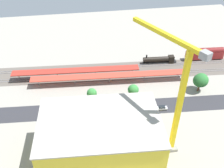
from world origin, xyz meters
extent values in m
plane|color=gray|center=(0.00, 0.00, 0.00)|extent=(193.91, 193.91, 0.00)
cube|color=#5B544C|center=(0.00, -22.21, 0.00)|extent=(121.93, 23.13, 0.01)
cube|color=#2D2D33|center=(0.00, 3.92, 0.00)|extent=(121.53, 17.26, 0.01)
cube|color=#9E9EA8|center=(0.00, -26.37, 0.18)|extent=(120.92, 8.40, 0.12)
cube|color=#9E9EA8|center=(0.00, -24.93, 0.18)|extent=(120.92, 8.40, 0.12)
cube|color=#9E9EA8|center=(0.00, -19.48, 0.18)|extent=(120.92, 8.40, 0.12)
cube|color=#9E9EA8|center=(0.00, -18.04, 0.18)|extent=(120.92, 8.40, 0.12)
cube|color=#C63D2D|center=(-0.43, -13.32, 3.88)|extent=(68.67, 8.70, 0.34)
cylinder|color=slate|center=(-31.20, -11.21, 1.86)|extent=(0.30, 0.30, 3.71)
cylinder|color=slate|center=(-15.82, -12.26, 1.86)|extent=(0.30, 0.30, 3.71)
cylinder|color=slate|center=(-0.43, -13.32, 1.86)|extent=(0.30, 0.30, 3.71)
cylinder|color=slate|center=(14.96, -14.37, 1.86)|extent=(0.30, 0.30, 3.71)
cylinder|color=slate|center=(30.35, -15.42, 1.86)|extent=(0.30, 0.30, 3.71)
cube|color=#A82D23|center=(13.92, -19.63, 3.91)|extent=(57.00, 8.07, 0.42)
cylinder|color=slate|center=(-11.60, -17.89, 1.85)|extent=(0.30, 0.30, 3.69)
cylinder|color=slate|center=(5.41, -19.05, 1.85)|extent=(0.30, 0.30, 3.69)
cylinder|color=slate|center=(22.43, -20.22, 1.85)|extent=(0.30, 0.30, 3.69)
cylinder|color=slate|center=(39.44, -21.38, 1.85)|extent=(0.30, 0.30, 3.69)
cube|color=black|center=(-27.23, -25.65, 0.50)|extent=(16.58, 3.32, 1.00)
cylinder|color=black|center=(-25.93, -25.74, 2.22)|extent=(13.99, 3.38, 2.44)
cube|color=black|center=(-32.84, -25.27, 1.84)|extent=(2.79, 2.81, 3.69)
cylinder|color=black|center=(-20.51, -26.11, 4.14)|extent=(0.70, 0.70, 1.40)
cube|color=black|center=(-50.38, -25.65, 0.30)|extent=(17.04, 3.69, 0.60)
cube|color=maroon|center=(-50.38, -25.65, 2.53)|extent=(18.96, 4.45, 3.87)
cylinder|color=maroon|center=(-50.38, -25.65, 4.72)|extent=(18.21, 4.40, 3.17)
cube|color=black|center=(-17.92, 7.42, 0.15)|extent=(3.64, 1.97, 0.30)
cube|color=silver|center=(-17.92, 7.42, 0.67)|extent=(4.31, 2.10, 0.74)
cube|color=#1E2328|center=(-17.92, 7.42, 1.31)|extent=(2.47, 1.72, 0.55)
cube|color=black|center=(-11.65, 7.48, 0.15)|extent=(3.96, 2.10, 0.30)
cube|color=silver|center=(-11.65, 7.48, 0.66)|extent=(4.69, 2.25, 0.73)
cube|color=#1E2328|center=(-11.65, 7.48, 1.36)|extent=(2.69, 1.82, 0.66)
cube|color=black|center=(-4.79, 7.09, 0.15)|extent=(4.00, 1.94, 0.30)
cube|color=silver|center=(-4.79, 7.09, 0.74)|extent=(4.74, 2.05, 0.87)
cube|color=#1E2328|center=(-4.79, 7.09, 1.51)|extent=(2.69, 1.71, 0.67)
cube|color=black|center=(2.87, 7.17, 0.15)|extent=(3.70, 1.91, 0.30)
cube|color=silver|center=(2.87, 7.17, 0.65)|extent=(4.40, 2.01, 0.71)
cube|color=#1E2328|center=(2.87, 7.17, 1.32)|extent=(2.49, 1.71, 0.61)
cube|color=black|center=(8.61, 7.17, 0.15)|extent=(3.91, 2.06, 0.30)
cube|color=silver|center=(8.61, 7.17, 0.69)|extent=(4.63, 2.20, 0.78)
cube|color=#1E2328|center=(8.61, 7.17, 1.43)|extent=(2.65, 1.78, 0.70)
cube|color=black|center=(16.52, 7.36, 0.15)|extent=(3.60, 2.05, 0.30)
cube|color=silver|center=(16.52, 7.36, 0.75)|extent=(4.27, 2.17, 0.89)
cube|color=#1E2328|center=(16.52, 7.36, 1.46)|extent=(2.43, 1.82, 0.53)
cube|color=yellow|center=(8.48, 26.23, 7.94)|extent=(36.77, 25.54, 15.89)
cube|color=#ADA89E|center=(8.48, 26.23, 16.09)|extent=(37.41, 26.18, 0.40)
cube|color=gray|center=(-14.94, 26.41, 0.60)|extent=(3.60, 3.60, 1.20)
cube|color=yellow|center=(-14.94, 26.41, 18.73)|extent=(1.40, 1.40, 37.47)
cube|color=yellow|center=(-10.71, 17.83, 38.07)|extent=(12.19, 23.07, 1.20)
cube|color=gray|center=(-16.93, 30.44, 38.07)|extent=(2.86, 3.04, 2.00)
cube|color=black|center=(1.18, 10.04, 0.25)|extent=(9.41, 3.11, 0.50)
cube|color=white|center=(0.01, 10.16, 2.04)|extent=(7.11, 3.09, 3.07)
cube|color=maroon|center=(4.61, 9.66, 1.65)|extent=(2.58, 2.59, 2.31)
cube|color=black|center=(1.54, 9.54, 0.25)|extent=(8.68, 2.42, 0.50)
cube|color=silver|center=(0.48, 9.58, 1.94)|extent=(6.55, 2.59, 2.88)
cube|color=#334C8C|center=(4.78, 9.43, 1.64)|extent=(2.21, 2.44, 2.28)
cylinder|color=brown|center=(-8.01, -0.50, 1.67)|extent=(0.41, 0.41, 3.35)
sphere|color=#38843D|center=(-8.01, -0.50, 4.90)|extent=(4.44, 4.44, 4.44)
cylinder|color=brown|center=(-37.38, -1.91, 1.58)|extent=(0.37, 0.37, 3.15)
sphere|color=#2D7233|center=(-37.38, -1.91, 5.26)|extent=(6.03, 6.03, 6.03)
cylinder|color=brown|center=(8.59, -1.33, 1.60)|extent=(0.43, 0.43, 3.20)
sphere|color=#38843D|center=(8.59, -1.33, 4.60)|extent=(4.00, 4.00, 4.00)
cylinder|color=brown|center=(-36.57, -1.45, 1.76)|extent=(0.55, 0.55, 3.52)
sphere|color=#28662D|center=(-36.57, -1.45, 5.51)|extent=(5.68, 5.68, 5.68)
cylinder|color=#333333|center=(23.56, 8.52, 2.89)|extent=(0.16, 0.16, 5.78)
cube|color=black|center=(23.56, 8.52, 6.23)|extent=(0.36, 0.36, 0.90)
sphere|color=yellow|center=(23.78, 8.52, 5.93)|extent=(0.20, 0.20, 0.20)
camera|label=1|loc=(13.53, 80.49, 70.18)|focal=42.44mm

